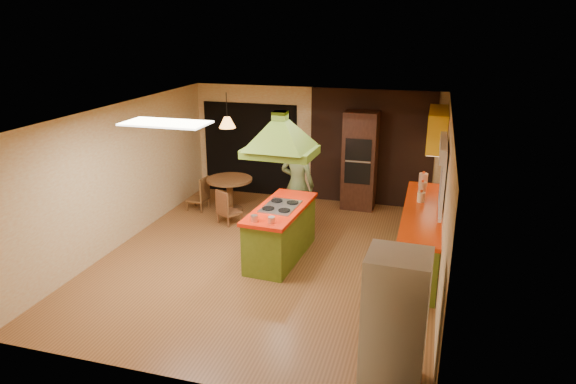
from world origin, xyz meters
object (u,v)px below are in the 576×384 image
(wall_oven, at_px, (360,160))
(refrigerator, at_px, (395,322))
(man, at_px, (297,185))
(kitchen_island, at_px, (281,232))
(canister_large, at_px, (423,180))
(dining_table, at_px, (230,188))

(wall_oven, bearing_deg, refrigerator, -76.98)
(man, bearing_deg, refrigerator, 126.45)
(kitchen_island, xyz_separation_m, wall_oven, (0.89, 2.85, 0.58))
(kitchen_island, xyz_separation_m, canister_large, (2.23, 1.80, 0.58))
(canister_large, bearing_deg, kitchen_island, -140.95)
(refrigerator, xyz_separation_m, canister_large, (0.11, 4.58, 0.24))
(kitchen_island, bearing_deg, man, 96.02)
(man, xyz_separation_m, wall_oven, (0.94, 1.59, 0.14))
(kitchen_island, bearing_deg, dining_table, 135.88)
(wall_oven, bearing_deg, dining_table, -158.17)
(canister_large, bearing_deg, man, -166.61)
(wall_oven, xyz_separation_m, dining_table, (-2.57, -0.99, -0.54))
(wall_oven, height_order, canister_large, wall_oven)
(kitchen_island, distance_m, man, 1.34)
(kitchen_island, relative_size, wall_oven, 0.90)
(kitchen_island, bearing_deg, canister_large, 42.80)
(dining_table, distance_m, canister_large, 3.94)
(kitchen_island, relative_size, refrigerator, 1.18)
(dining_table, relative_size, canister_large, 3.98)
(kitchen_island, relative_size, man, 1.03)
(kitchen_island, xyz_separation_m, man, (-0.05, 1.26, 0.45))
(kitchen_island, distance_m, refrigerator, 3.50)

